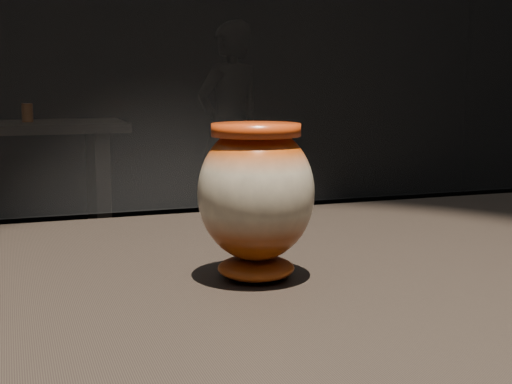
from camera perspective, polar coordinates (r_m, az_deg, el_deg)
main_vase at (r=0.83m, az=-0.00°, el=-0.23°), size 0.15×0.15×0.18m
back_vase_right at (r=4.13m, az=-17.83°, el=6.06°), size 0.06×0.06×0.10m
visitor at (r=5.31m, az=-2.09°, el=5.18°), size 0.67×0.55×1.56m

